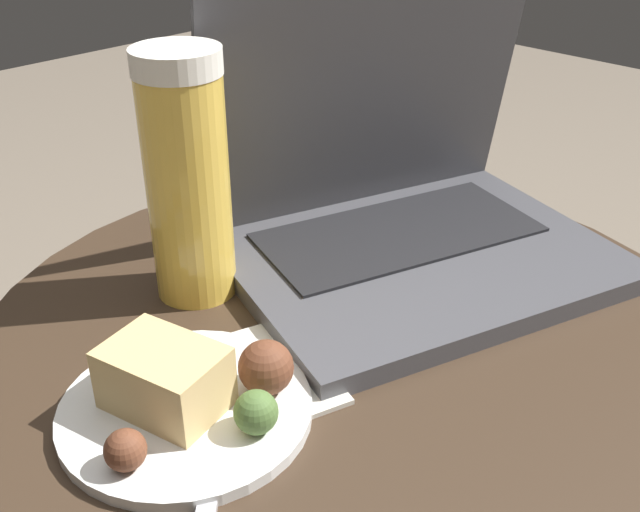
% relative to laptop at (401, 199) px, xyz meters
% --- Properties ---
extents(table, '(0.61, 0.61, 0.58)m').
position_rel_laptop_xyz_m(table, '(-0.12, -0.05, -0.23)').
color(table, black).
rests_on(table, ground_plane).
extents(napkin, '(0.19, 0.16, 0.00)m').
position_rel_laptop_xyz_m(napkin, '(-0.26, -0.04, -0.05)').
color(napkin, silver).
rests_on(napkin, table).
extents(laptop, '(0.40, 0.35, 0.27)m').
position_rel_laptop_xyz_m(laptop, '(0.00, 0.00, 0.00)').
color(laptop, '#47474C').
rests_on(laptop, table).
extents(beer_glass, '(0.07, 0.07, 0.21)m').
position_rel_laptop_xyz_m(beer_glass, '(-0.18, 0.08, 0.05)').
color(beer_glass, gold).
rests_on(beer_glass, table).
extents(snack_plate, '(0.18, 0.18, 0.05)m').
position_rel_laptop_xyz_m(snack_plate, '(-0.28, -0.05, -0.04)').
color(snack_plate, silver).
rests_on(snack_plate, table).
extents(fork, '(0.15, 0.15, 0.00)m').
position_rel_laptop_xyz_m(fork, '(-0.26, -0.06, -0.05)').
color(fork, '#B2B2B7').
rests_on(fork, table).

